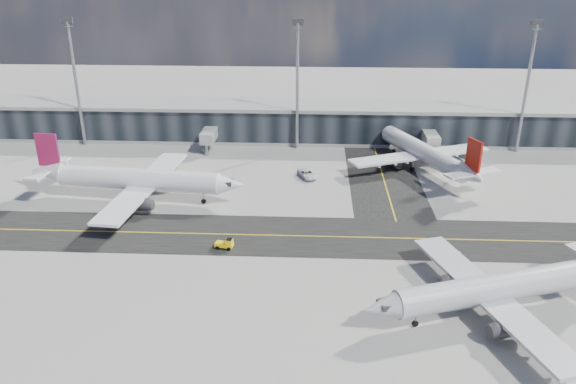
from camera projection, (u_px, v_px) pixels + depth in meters
The scene contains 9 objects.
ground at pixel (286, 248), 85.92m from camera, with size 300.00×300.00×0.00m, color gray.
taxiway_lanes at pixel (312, 218), 95.62m from camera, with size 180.00×63.00×0.03m.
terminal_concourse at pixel (298, 123), 134.83m from camera, with size 152.00×19.80×8.80m.
floodlight_masts at pixel (297, 81), 123.96m from camera, with size 102.50×0.70×28.90m.
airliner_af at pixel (136, 179), 101.40m from camera, with size 39.92×34.09×11.82m.
airliner_redtail at pixel (424, 153), 115.77m from camera, with size 30.59×35.41×10.97m.
airliner_near at pixel (500, 288), 69.23m from camera, with size 34.96×30.17×10.62m.
baggage_tug at pixel (226, 244), 85.33m from camera, with size 2.87×1.79×1.69m.
service_van at pixel (307, 174), 112.57m from camera, with size 2.53×5.48×1.52m, color white.
Camera 1 is at (3.92, -75.66, 41.43)m, focal length 35.00 mm.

